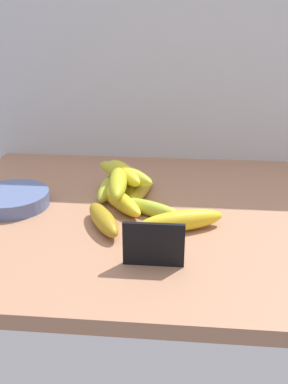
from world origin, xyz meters
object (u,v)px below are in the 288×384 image
at_px(banana_1, 140,190).
at_px(banana_8, 125,173).
at_px(banana_7, 124,173).
at_px(fruit_bowl, 12,200).
at_px(banana_5, 103,219).
at_px(chalkboard_sign, 154,246).
at_px(banana_2, 108,187).
at_px(banana_6, 152,209).
at_px(banana_3, 119,200).
at_px(banana_9, 118,182).
at_px(banana_0, 181,221).
at_px(banana_4, 124,188).

relative_size(banana_1, banana_8, 0.92).
distance_m(banana_1, banana_7, 0.06).
bearing_deg(fruit_bowl, banana_5, -20.56).
relative_size(chalkboard_sign, banana_2, 0.69).
bearing_deg(banana_2, banana_6, -42.52).
height_order(banana_2, banana_5, banana_5).
relative_size(banana_6, banana_7, 1.07).
relative_size(fruit_bowl, banana_3, 0.91).
height_order(chalkboard_sign, fruit_bowl, chalkboard_sign).
relative_size(banana_3, banana_9, 1.03).
distance_m(banana_7, banana_8, 0.00).
bearing_deg(banana_1, banana_8, 167.62).
height_order(banana_6, banana_9, banana_9).
xyz_separation_m(banana_0, banana_4, (-0.14, 0.17, -0.00)).
bearing_deg(banana_1, banana_6, -70.43).
height_order(banana_6, banana_7, banana_7).
xyz_separation_m(chalkboard_sign, banana_0, (0.05, 0.14, -0.02)).
bearing_deg(banana_4, fruit_bowl, -160.32).
xyz_separation_m(banana_1, banana_4, (-0.04, 0.01, 0.00)).
bearing_deg(banana_4, banana_0, -50.03).
bearing_deg(banana_0, banana_7, 129.78).
bearing_deg(banana_8, chalkboard_sign, -73.33).
bearing_deg(banana_4, chalkboard_sign, -72.85).
bearing_deg(banana_6, banana_4, 125.35).
bearing_deg(banana_8, banana_4, 163.16).
bearing_deg(banana_6, banana_8, 124.48).
relative_size(banana_4, banana_6, 0.97).
bearing_deg(banana_5, banana_7, 83.70).
xyz_separation_m(banana_7, banana_8, (0.00, -0.00, -0.00)).
height_order(chalkboard_sign, banana_6, chalkboard_sign).
bearing_deg(banana_0, banana_6, 136.73).
bearing_deg(banana_2, banana_5, -83.94).
bearing_deg(banana_1, banana_5, -110.12).
height_order(banana_3, banana_9, banana_9).
height_order(chalkboard_sign, banana_5, chalkboard_sign).
distance_m(fruit_bowl, banana_0, 0.40).
bearing_deg(banana_6, banana_5, -144.72).
xyz_separation_m(banana_4, banana_9, (-0.00, -0.07, 0.04)).
bearing_deg(banana_1, banana_7, 165.84).
distance_m(banana_0, banana_5, 0.16).
distance_m(banana_0, banana_3, 0.17).
bearing_deg(banana_8, banana_6, -55.52).
xyz_separation_m(banana_6, banana_8, (-0.07, 0.11, 0.04)).
bearing_deg(banana_3, banana_2, 117.28).
xyz_separation_m(banana_1, banana_9, (-0.05, -0.06, 0.04)).
height_order(banana_0, banana_3, banana_0).
xyz_separation_m(banana_3, banana_9, (-0.00, 0.01, 0.04)).
bearing_deg(banana_3, banana_6, -23.93).
height_order(fruit_bowl, banana_8, banana_8).
distance_m(fruit_bowl, banana_8, 0.27).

